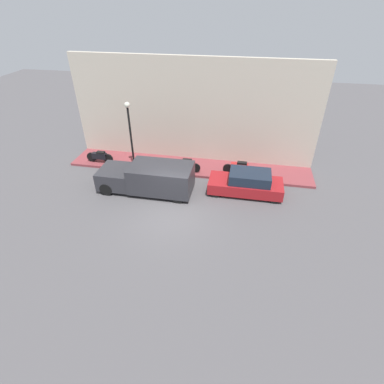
% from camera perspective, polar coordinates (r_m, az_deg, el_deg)
% --- Properties ---
extents(ground_plane, '(60.00, 60.00, 0.00)m').
position_cam_1_polar(ground_plane, '(15.40, -4.15, -4.26)').
color(ground_plane, '#514F51').
extents(sidewalk, '(2.30, 15.38, 0.15)m').
position_cam_1_polar(sidewalk, '(19.43, -0.56, 4.86)').
color(sidewalk, brown).
rests_on(sidewalk, ground_plane).
extents(building_facade, '(0.30, 15.38, 6.52)m').
position_cam_1_polar(building_facade, '(19.31, 0.16, 15.01)').
color(building_facade, beige).
rests_on(building_facade, ground_plane).
extents(parked_car, '(1.67, 4.07, 1.34)m').
position_cam_1_polar(parked_car, '(16.91, 10.36, 1.67)').
color(parked_car, maroon).
rests_on(parked_car, ground_plane).
extents(delivery_van, '(2.04, 5.29, 1.63)m').
position_cam_1_polar(delivery_van, '(16.95, -8.48, 2.79)').
color(delivery_van, '#2D2D33').
rests_on(delivery_van, ground_plane).
extents(motorcycle_red, '(0.30, 1.98, 0.83)m').
position_cam_1_polar(motorcycle_red, '(18.48, 9.03, 4.64)').
color(motorcycle_red, '#B21E1E').
rests_on(motorcycle_red, sidewalk).
extents(motorcycle_black, '(0.30, 1.79, 0.77)m').
position_cam_1_polar(motorcycle_black, '(20.52, -17.16, 6.51)').
color(motorcycle_black, black).
rests_on(motorcycle_black, sidewalk).
extents(scooter_silver, '(0.30, 1.93, 0.84)m').
position_cam_1_polar(scooter_silver, '(18.55, -1.33, 5.21)').
color(scooter_silver, '#B7B7BF').
rests_on(scooter_silver, sidewalk).
extents(streetlamp, '(0.32, 0.32, 4.17)m').
position_cam_1_polar(streetlamp, '(18.45, -11.78, 12.12)').
color(streetlamp, black).
rests_on(streetlamp, sidewalk).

